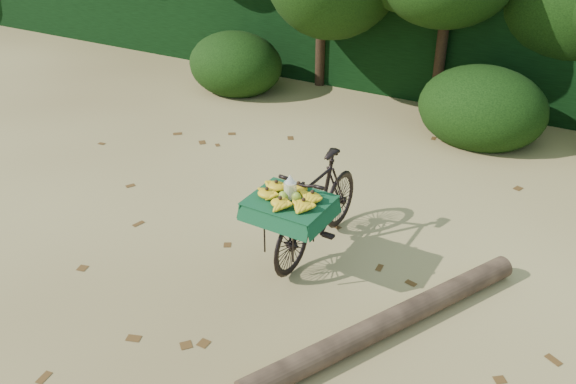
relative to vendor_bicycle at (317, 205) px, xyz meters
The scene contains 6 objects.
ground 0.97m from the vendor_bicycle, 151.68° to the right, with size 80.00×80.00×0.00m, color tan.
vendor_bicycle is the anchor object (origin of this frame).
fallen_log 1.56m from the vendor_bicycle, 35.62° to the right, with size 0.23×0.23×3.15m, color brown.
hedge_backdrop 5.97m from the vendor_bicycle, 96.71° to the left, with size 26.00×1.80×1.80m, color black.
bush_clumps 3.93m from the vendor_bicycle, 92.88° to the left, with size 8.80×1.70×0.90m, color black, non-canonical shape.
leaf_litter 0.93m from the vendor_bicycle, 158.54° to the left, with size 7.00×7.30×0.01m, color #513315, non-canonical shape.
Camera 1 is at (3.23, -4.72, 3.88)m, focal length 38.00 mm.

